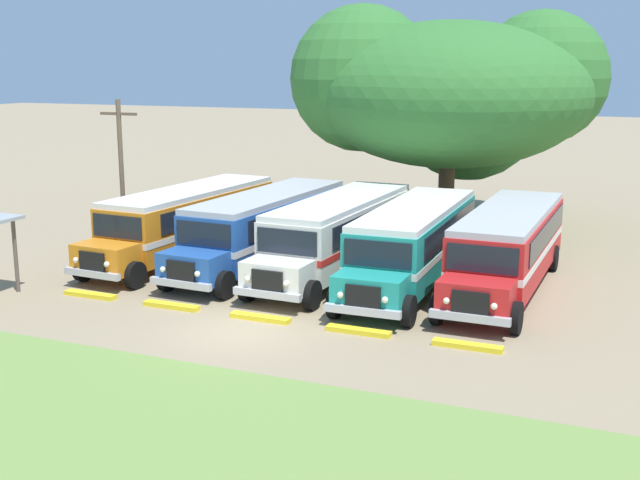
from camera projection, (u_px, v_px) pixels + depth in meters
name	position (u px, v px, depth m)	size (l,w,h in m)	color
ground_plane	(241.00, 332.00, 24.11)	(220.00, 220.00, 0.00)	#937F60
foreground_grass_strip	(57.00, 447.00, 16.89)	(80.00, 10.59, 0.01)	olive
parked_bus_slot_0	(187.00, 219.00, 33.23)	(3.21, 10.91, 2.82)	orange
parked_bus_slot_1	(265.00, 225.00, 31.96)	(3.12, 10.90, 2.82)	#23519E
parked_bus_slot_2	(338.00, 232.00, 30.80)	(2.92, 10.87, 2.82)	silver
parked_bus_slot_3	(413.00, 241.00, 29.15)	(2.91, 10.87, 2.82)	teal
parked_bus_slot_4	(508.00, 245.00, 28.47)	(2.73, 10.85, 2.82)	red
curb_wheelstop_0	(90.00, 295.00, 27.75)	(2.00, 0.36, 0.15)	yellow
curb_wheelstop_1	(171.00, 306.00, 26.50)	(2.00, 0.36, 0.15)	yellow
curb_wheelstop_2	(260.00, 318.00, 25.25)	(2.00, 0.36, 0.15)	yellow
curb_wheelstop_3	(358.00, 331.00, 24.00)	(2.00, 0.36, 0.15)	yellow
curb_wheelstop_4	(467.00, 346.00, 22.75)	(2.00, 0.36, 0.15)	yellow
broad_shade_tree	(451.00, 93.00, 38.63)	(14.37, 14.11, 10.61)	brown
utility_pole	(121.00, 170.00, 34.36)	(1.80, 0.20, 6.40)	brown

